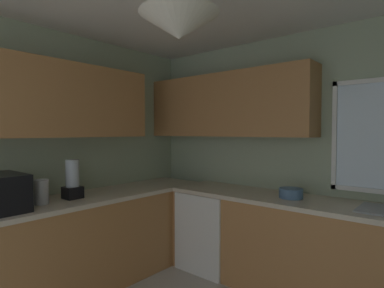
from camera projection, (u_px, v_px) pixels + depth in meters
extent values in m
cube|color=#9EAD8E|center=(305.00, 157.00, 3.16)|extent=(3.82, 0.06, 2.49)
cube|color=#9EAD8E|center=(32.00, 159.00, 2.94)|extent=(0.06, 3.82, 2.49)
cube|color=white|center=(335.00, 136.00, 2.93)|extent=(0.04, 0.04, 1.00)
cube|color=#AD7542|center=(16.00, 97.00, 2.64)|extent=(0.32, 2.59, 0.70)
cube|color=#AD7542|center=(225.00, 106.00, 3.54)|extent=(2.01, 0.32, 0.70)
cone|color=silver|center=(179.00, 26.00, 1.69)|extent=(0.44, 0.44, 0.14)
cube|color=#AD7542|center=(50.00, 254.00, 2.75)|extent=(0.62, 3.40, 0.84)
cube|color=beige|center=(50.00, 205.00, 2.73)|extent=(0.65, 3.43, 0.04)
cube|color=#AD7542|center=(313.00, 252.00, 2.80)|extent=(2.88, 0.62, 0.84)
cube|color=beige|center=(314.00, 203.00, 2.78)|extent=(2.91, 0.65, 0.04)
cube|color=white|center=(213.00, 229.00, 3.48)|extent=(0.60, 0.60, 0.84)
cylinder|color=#B7B7BC|center=(41.00, 192.00, 2.66)|extent=(0.11, 0.11, 0.21)
cylinder|color=#4C7099|center=(291.00, 193.00, 2.92)|extent=(0.22, 0.22, 0.09)
cube|color=black|center=(73.00, 192.00, 2.90)|extent=(0.15, 0.15, 0.11)
cylinder|color=#B2BCC6|center=(72.00, 173.00, 2.89)|extent=(0.12, 0.12, 0.25)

